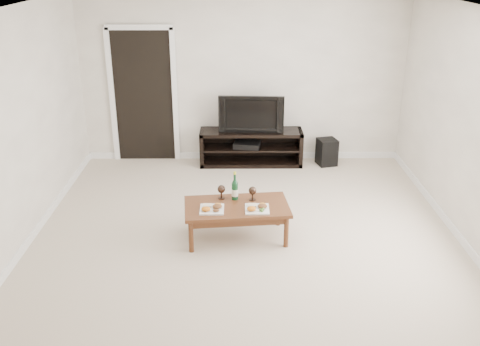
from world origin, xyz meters
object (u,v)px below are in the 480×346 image
object	(u,v)px
media_console	(251,147)
television	(251,113)
coffee_table	(237,222)
subwoofer	(327,152)

from	to	relation	value
media_console	television	bearing A→B (deg)	180.00
television	coffee_table	size ratio (longest dim) A/B	0.83
television	coffee_table	world-z (taller)	television
media_console	subwoofer	distance (m)	1.20
television	subwoofer	bearing A→B (deg)	1.35
media_console	subwoofer	world-z (taller)	media_console
subwoofer	coffee_table	xyz separation A→B (m)	(-1.42, -2.35, 0.00)
television	subwoofer	xyz separation A→B (m)	(1.19, -0.04, -0.63)
television	subwoofer	distance (m)	1.35
television	coffee_table	distance (m)	2.48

